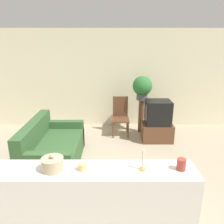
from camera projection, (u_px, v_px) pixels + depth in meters
ground_plane at (95, 206)px, 3.27m from camera, size 14.00×14.00×0.00m
wall_back at (103, 79)px, 6.13m from camera, size 9.00×0.06×2.70m
couch at (53, 149)px, 4.34m from camera, size 0.96×1.67×0.88m
tv_stand at (157, 132)px, 5.41m from camera, size 0.74×0.52×0.44m
television at (158, 112)px, 5.25m from camera, size 0.60×0.49×0.58m
wooden_chair at (121, 115)px, 5.72m from camera, size 0.44×0.44×0.99m
plant_stand at (142, 116)px, 5.86m from camera, size 0.15×0.15×0.90m
potted_plant at (143, 87)px, 5.62m from camera, size 0.50×0.50×0.62m
foreground_counter at (90, 205)px, 2.60m from camera, size 2.44×0.44×0.97m
decorative_bowl at (53, 164)px, 2.43m from camera, size 0.25×0.25×0.20m
candle_jar at (83, 167)px, 2.44m from camera, size 0.10×0.10×0.08m
candlestick at (143, 163)px, 2.43m from camera, size 0.07×0.07×0.25m
coffee_tin at (182, 165)px, 2.43m from camera, size 0.10×0.10×0.13m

